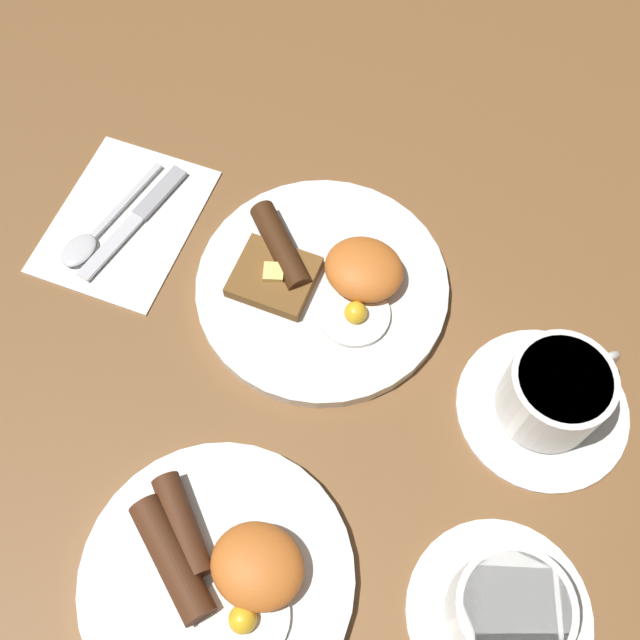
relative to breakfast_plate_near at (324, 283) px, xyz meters
name	(u,v)px	position (x,y,z in m)	size (l,w,h in m)	color
ground_plane	(322,290)	(0.00, 0.00, -0.01)	(3.00, 3.00, 0.00)	brown
breakfast_plate_near	(324,283)	(0.00, 0.00, 0.00)	(0.26, 0.26, 0.05)	white
breakfast_plate_far	(220,574)	(-0.04, 0.29, 0.00)	(0.24, 0.24, 0.05)	white
teacup_near	(552,396)	(-0.24, 0.03, 0.02)	(0.16, 0.16, 0.08)	white
teacup_far	(507,612)	(-0.27, 0.22, 0.02)	(0.16, 0.16, 0.07)	white
napkin	(125,220)	(0.23, 0.02, -0.01)	(0.14, 0.19, 0.01)	white
knife	(139,215)	(0.22, 0.01, -0.01)	(0.04, 0.16, 0.01)	silver
spoon	(90,238)	(0.25, 0.05, 0.00)	(0.04, 0.16, 0.01)	silver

